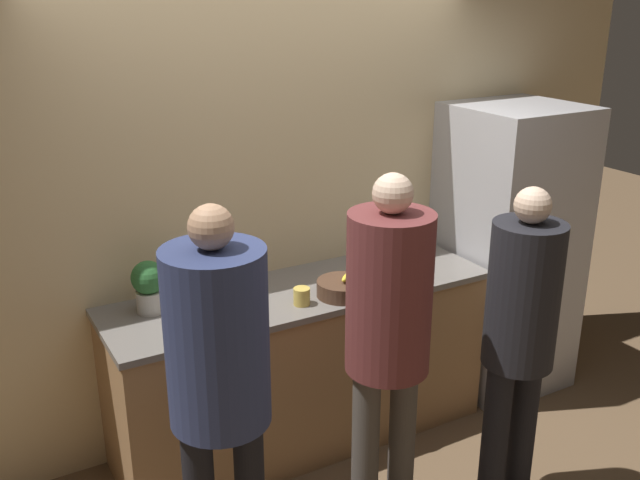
% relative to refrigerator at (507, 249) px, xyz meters
% --- Properties ---
extents(ground_plane, '(14.00, 14.00, 0.00)m').
position_rel_refrigerator_xyz_m(ground_plane, '(-1.47, -0.34, -0.92)').
color(ground_plane, brown).
extents(wall_back, '(5.20, 0.06, 2.60)m').
position_rel_refrigerator_xyz_m(wall_back, '(-1.47, 0.38, 0.38)').
color(wall_back, '#D6BC8C').
rests_on(wall_back, ground_plane).
extents(counter, '(2.16, 0.69, 0.94)m').
position_rel_refrigerator_xyz_m(counter, '(-1.47, 0.05, -0.44)').
color(counter, '#9E754C').
rests_on(counter, ground_plane).
extents(refrigerator, '(0.73, 0.74, 1.83)m').
position_rel_refrigerator_xyz_m(refrigerator, '(0.00, 0.00, 0.00)').
color(refrigerator, '#B7B7BC').
rests_on(refrigerator, ground_plane).
extents(person_left, '(0.41, 0.41, 1.75)m').
position_rel_refrigerator_xyz_m(person_left, '(-2.26, -0.76, 0.17)').
color(person_left, black).
rests_on(person_left, ground_plane).
extents(person_center, '(0.39, 0.39, 1.77)m').
position_rel_refrigerator_xyz_m(person_center, '(-1.45, -0.76, 0.16)').
color(person_center, '#4C4742').
rests_on(person_center, ground_plane).
extents(person_right, '(0.34, 0.34, 1.67)m').
position_rel_refrigerator_xyz_m(person_right, '(-0.84, -0.96, 0.07)').
color(person_right, black).
rests_on(person_right, ground_plane).
extents(fruit_bowl, '(0.28, 0.28, 0.12)m').
position_rel_refrigerator_xyz_m(fruit_bowl, '(-1.32, -0.15, 0.07)').
color(fruit_bowl, '#4C3323').
rests_on(fruit_bowl, counter).
extents(utensil_crock, '(0.09, 0.09, 0.26)m').
position_rel_refrigerator_xyz_m(utensil_crock, '(-1.74, 0.12, 0.10)').
color(utensil_crock, silver).
rests_on(utensil_crock, counter).
extents(bottle_amber, '(0.06, 0.06, 0.16)m').
position_rel_refrigerator_xyz_m(bottle_amber, '(-2.13, 0.15, 0.09)').
color(bottle_amber, brown).
rests_on(bottle_amber, counter).
extents(cup_yellow, '(0.09, 0.09, 0.09)m').
position_rel_refrigerator_xyz_m(cup_yellow, '(-1.56, -0.15, 0.07)').
color(cup_yellow, gold).
rests_on(cup_yellow, counter).
extents(potted_plant, '(0.17, 0.17, 0.27)m').
position_rel_refrigerator_xyz_m(potted_plant, '(-2.27, 0.15, 0.18)').
color(potted_plant, beige).
rests_on(potted_plant, counter).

